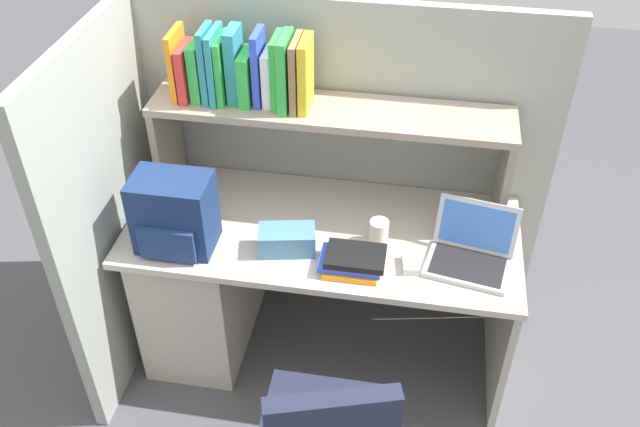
{
  "coord_description": "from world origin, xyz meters",
  "views": [
    {
      "loc": [
        0.35,
        -2.13,
        2.55
      ],
      "look_at": [
        0.0,
        -0.05,
        0.85
      ],
      "focal_mm": 38.86,
      "sensor_mm": 36.0,
      "label": 1
    }
  ],
  "objects_px": {
    "backpack": "(174,214)",
    "tissue_box": "(287,240)",
    "computer_mouse": "(410,264)",
    "paper_cup": "(379,232)",
    "laptop": "(471,251)"
  },
  "relations": [
    {
      "from": "computer_mouse",
      "to": "paper_cup",
      "type": "xyz_separation_m",
      "value": [
        -0.13,
        0.12,
        0.04
      ]
    },
    {
      "from": "laptop",
      "to": "computer_mouse",
      "type": "bearing_deg",
      "value": -162.1
    },
    {
      "from": "backpack",
      "to": "paper_cup",
      "type": "relative_size",
      "value": 2.97
    },
    {
      "from": "backpack",
      "to": "computer_mouse",
      "type": "relative_size",
      "value": 2.99
    },
    {
      "from": "laptop",
      "to": "tissue_box",
      "type": "bearing_deg",
      "value": -175.6
    },
    {
      "from": "laptop",
      "to": "paper_cup",
      "type": "bearing_deg",
      "value": 171.93
    },
    {
      "from": "backpack",
      "to": "paper_cup",
      "type": "xyz_separation_m",
      "value": [
        0.78,
        0.14,
        -0.1
      ]
    },
    {
      "from": "laptop",
      "to": "computer_mouse",
      "type": "height_order",
      "value": "laptop"
    },
    {
      "from": "computer_mouse",
      "to": "tissue_box",
      "type": "relative_size",
      "value": 0.47
    },
    {
      "from": "backpack",
      "to": "tissue_box",
      "type": "distance_m",
      "value": 0.45
    },
    {
      "from": "paper_cup",
      "to": "tissue_box",
      "type": "distance_m",
      "value": 0.36
    },
    {
      "from": "laptop",
      "to": "paper_cup",
      "type": "xyz_separation_m",
      "value": [
        -0.36,
        0.05,
        0.0
      ]
    },
    {
      "from": "laptop",
      "to": "tissue_box",
      "type": "relative_size",
      "value": 1.6
    },
    {
      "from": "computer_mouse",
      "to": "paper_cup",
      "type": "height_order",
      "value": "paper_cup"
    },
    {
      "from": "computer_mouse",
      "to": "tissue_box",
      "type": "xyz_separation_m",
      "value": [
        -0.48,
        0.02,
        0.03
      ]
    }
  ]
}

